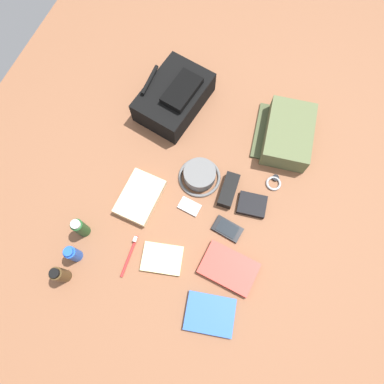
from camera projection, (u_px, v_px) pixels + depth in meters
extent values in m
cube|color=brown|center=(192.00, 196.00, 1.40)|extent=(2.64, 2.02, 0.02)
cube|color=black|center=(174.00, 98.00, 1.47)|extent=(0.36, 0.28, 0.11)
cube|color=black|center=(182.00, 91.00, 1.40)|extent=(0.19, 0.13, 0.03)
cylinder|color=black|center=(150.00, 80.00, 1.42)|extent=(0.15, 0.02, 0.02)
cube|color=#56603D|center=(288.00, 134.00, 1.42)|extent=(0.30, 0.23, 0.10)
cube|color=#454D30|center=(263.00, 131.00, 1.48)|extent=(0.27, 0.10, 0.01)
cylinder|color=slate|center=(199.00, 174.00, 1.38)|extent=(0.13, 0.13, 0.05)
torus|color=slate|center=(199.00, 177.00, 1.41)|extent=(0.17, 0.17, 0.01)
cylinder|color=#473319|center=(61.00, 275.00, 1.24)|extent=(0.05, 0.05, 0.11)
cylinder|color=black|center=(54.00, 273.00, 1.18)|extent=(0.03, 0.03, 0.01)
cylinder|color=blue|center=(73.00, 254.00, 1.27)|extent=(0.04, 0.04, 0.09)
cylinder|color=blue|center=(68.00, 252.00, 1.22)|extent=(0.03, 0.03, 0.01)
cylinder|color=#19471E|center=(81.00, 228.00, 1.29)|extent=(0.05, 0.05, 0.11)
cylinder|color=silver|center=(75.00, 224.00, 1.23)|extent=(0.03, 0.03, 0.01)
cube|color=blue|center=(210.00, 314.00, 1.24)|extent=(0.17, 0.20, 0.02)
cube|color=white|center=(210.00, 314.00, 1.24)|extent=(0.16, 0.19, 0.01)
cube|color=red|center=(229.00, 268.00, 1.29)|extent=(0.15, 0.22, 0.02)
cube|color=white|center=(229.00, 268.00, 1.29)|extent=(0.14, 0.21, 0.02)
cube|color=black|center=(227.00, 229.00, 1.34)|extent=(0.08, 0.12, 0.01)
cube|color=black|center=(228.00, 229.00, 1.33)|extent=(0.06, 0.09, 0.00)
cube|color=#B7B7BC|center=(189.00, 206.00, 1.37)|extent=(0.06, 0.09, 0.01)
cylinder|color=silver|center=(193.00, 207.00, 1.36)|extent=(0.03, 0.03, 0.00)
torus|color=#99999E|center=(274.00, 183.00, 1.40)|extent=(0.06, 0.06, 0.01)
cylinder|color=black|center=(275.00, 178.00, 1.41)|extent=(0.03, 0.03, 0.01)
cylinder|color=red|center=(129.00, 256.00, 1.31)|extent=(0.16, 0.02, 0.01)
cube|color=white|center=(135.00, 239.00, 1.32)|extent=(0.02, 0.01, 0.01)
cube|color=black|center=(252.00, 205.00, 1.36)|extent=(0.11, 0.12, 0.02)
cube|color=beige|center=(162.00, 259.00, 1.30)|extent=(0.14, 0.17, 0.02)
cube|color=beige|center=(140.00, 197.00, 1.37)|extent=(0.21, 0.15, 0.04)
cube|color=black|center=(229.00, 190.00, 1.38)|extent=(0.14, 0.06, 0.04)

